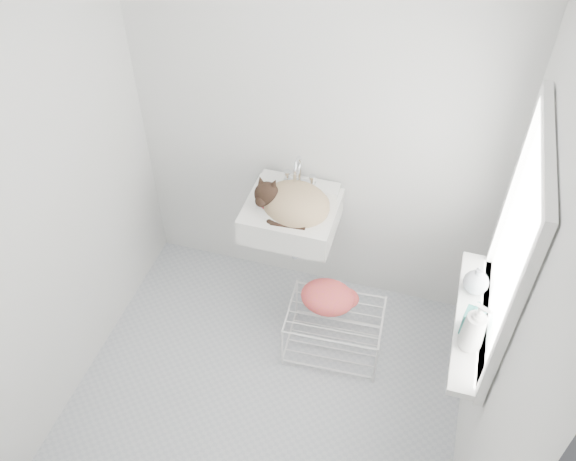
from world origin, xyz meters
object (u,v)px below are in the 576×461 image
(cat, at_px, (293,202))
(bottle_c, at_px, (474,290))
(wire_rack, at_px, (334,332))
(sink, at_px, (291,205))
(bottle_a, at_px, (468,345))
(bottle_b, at_px, (469,331))

(cat, xyz_separation_m, bottle_c, (1.05, -0.34, -0.04))
(wire_rack, relative_size, bottle_c, 3.39)
(sink, height_order, bottle_c, sink)
(bottle_a, relative_size, bottle_b, 1.24)
(cat, bearing_deg, bottle_a, -22.71)
(bottle_a, bearing_deg, cat, 146.43)
(bottle_a, xyz_separation_m, bottle_b, (0.00, 0.09, 0.00))
(sink, xyz_separation_m, wire_rack, (0.36, -0.30, -0.70))
(cat, distance_m, wire_rack, 0.86)
(bottle_a, bearing_deg, sink, 146.12)
(sink, relative_size, wire_rack, 0.96)
(bottle_b, relative_size, bottle_c, 1.20)
(sink, height_order, wire_rack, sink)
(sink, xyz_separation_m, bottle_b, (1.06, -0.63, 0.00))
(wire_rack, bearing_deg, bottle_a, -30.68)
(sink, relative_size, bottle_a, 2.18)
(sink, relative_size, cat, 1.16)
(sink, bearing_deg, bottle_a, -33.88)
(cat, bearing_deg, bottle_c, -7.16)
(wire_rack, relative_size, bottle_b, 2.84)
(cat, relative_size, bottle_c, 2.79)
(bottle_b, bearing_deg, wire_rack, 154.82)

